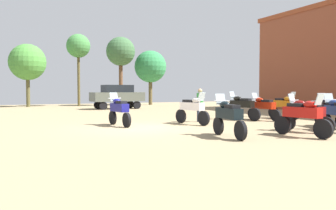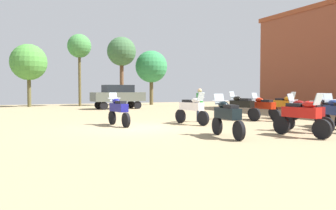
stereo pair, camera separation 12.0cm
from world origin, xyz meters
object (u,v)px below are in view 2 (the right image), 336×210
at_px(car_3, 118,95).
at_px(tree_2, 151,67).
at_px(motorcycle_6, 118,110).
at_px(motorcycle_10, 302,115).
at_px(tree_1, 29,62).
at_px(motorcycle_5, 284,106).
at_px(person_1, 200,102).
at_px(tree_6, 79,47).
at_px(motorcycle_8, 305,113).
at_px(motorcycle_1, 192,109).
at_px(motorcycle_7, 241,106).
at_px(motorcycle_13, 227,116).
at_px(tree_4, 122,52).
at_px(motorcycle_4, 263,107).
at_px(motorcycle_12, 329,111).

bearing_deg(car_3, tree_2, -45.70).
bearing_deg(motorcycle_6, motorcycle_10, -59.75).
xyz_separation_m(tree_1, tree_2, (12.04, -0.65, -0.12)).
bearing_deg(tree_1, motorcycle_5, -59.21).
distance_m(motorcycle_6, person_1, 4.25).
bearing_deg(tree_6, motorcycle_8, -80.93).
distance_m(motorcycle_6, motorcycle_10, 7.62).
bearing_deg(motorcycle_1, tree_1, -86.92).
relative_size(motorcycle_7, motorcycle_8, 1.05).
height_order(motorcycle_6, motorcycle_8, motorcycle_6).
bearing_deg(motorcycle_13, motorcycle_10, -15.19).
bearing_deg(tree_2, tree_4, -170.72).
relative_size(motorcycle_1, motorcycle_4, 1.01).
bearing_deg(person_1, motorcycle_7, -157.09).
xyz_separation_m(motorcycle_7, motorcycle_8, (-0.96, -5.21, -0.03)).
relative_size(motorcycle_13, tree_1, 0.37).
distance_m(motorcycle_4, tree_1, 23.02).
bearing_deg(motorcycle_1, tree_2, -120.11).
bearing_deg(motorcycle_10, motorcycle_7, -118.61).
relative_size(motorcycle_4, tree_4, 0.32).
relative_size(motorcycle_4, car_3, 0.50).
distance_m(motorcycle_8, tree_2, 24.72).
bearing_deg(motorcycle_7, motorcycle_6, 165.38).
relative_size(motorcycle_13, person_1, 1.30).
height_order(motorcycle_12, person_1, person_1).
bearing_deg(tree_2, motorcycle_5, -90.19).
xyz_separation_m(car_3, tree_6, (-1.99, 6.21, 4.58)).
bearing_deg(motorcycle_4, tree_6, 99.17).
height_order(motorcycle_5, motorcycle_7, motorcycle_7).
distance_m(car_3, tree_6, 7.97).
relative_size(motorcycle_4, motorcycle_13, 1.01).
bearing_deg(motorcycle_1, motorcycle_7, -179.30).
bearing_deg(motorcycle_12, motorcycle_1, 159.15).
distance_m(motorcycle_10, tree_6, 25.94).
bearing_deg(tree_4, car_3, -110.41).
relative_size(motorcycle_8, motorcycle_10, 0.97).
distance_m(motorcycle_4, tree_2, 19.96).
xyz_separation_m(motorcycle_10, motorcycle_13, (-2.39, 0.96, -0.01)).
xyz_separation_m(motorcycle_6, motorcycle_13, (2.26, -5.08, 0.00)).
bearing_deg(motorcycle_8, motorcycle_4, 53.26).
height_order(motorcycle_7, motorcycle_10, motorcycle_7).
bearing_deg(tree_4, motorcycle_8, -90.34).
bearing_deg(motorcycle_8, tree_2, 67.44).
relative_size(motorcycle_12, motorcycle_13, 0.95).
relative_size(tree_1, tree_6, 0.84).
distance_m(motorcycle_4, car_3, 14.08).
height_order(motorcycle_10, person_1, person_1).
height_order(motorcycle_6, motorcycle_10, motorcycle_10).
xyz_separation_m(motorcycle_7, motorcycle_13, (-4.49, -5.16, -0.02)).
bearing_deg(tree_4, tree_6, 170.03).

